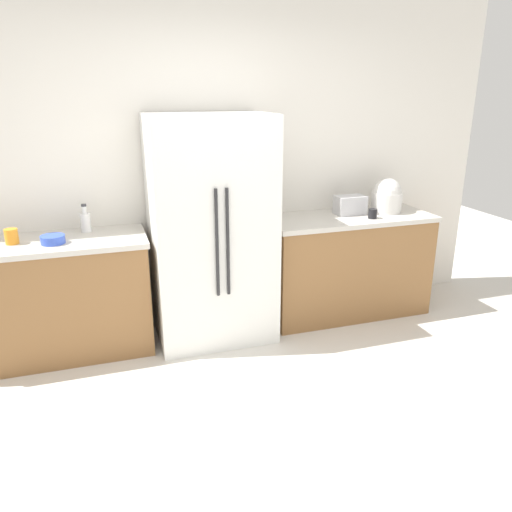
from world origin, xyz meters
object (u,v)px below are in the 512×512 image
at_px(cup_a, 373,214).
at_px(cup_b, 11,236).
at_px(toaster, 350,205).
at_px(rice_cooker, 387,197).
at_px(bowl_a, 53,239).
at_px(refrigerator, 211,231).
at_px(bottle_a, 85,221).

distance_m(cup_a, cup_b, 2.80).
bearing_deg(toaster, rice_cooker, -3.35).
relative_size(toaster, bowl_a, 1.55).
bearing_deg(rice_cooker, toaster, 176.65).
distance_m(refrigerator, bowl_a, 1.15).
bearing_deg(refrigerator, toaster, 4.93).
bearing_deg(bowl_a, cup_a, -1.28).
height_order(rice_cooker, cup_a, rice_cooker).
distance_m(toaster, cup_a, 0.23).
bearing_deg(toaster, cup_a, -61.09).
relative_size(refrigerator, rice_cooker, 5.91).
xyz_separation_m(refrigerator, toaster, (1.27, 0.11, 0.09)).
height_order(cup_a, cup_b, cup_b).
height_order(rice_cooker, bottle_a, rice_cooker).
height_order(rice_cooker, cup_b, rice_cooker).
height_order(bottle_a, cup_b, bottle_a).
bearing_deg(refrigerator, cup_b, 178.10).
distance_m(rice_cooker, cup_b, 3.04).
height_order(cup_a, bowl_a, cup_a).
relative_size(cup_b, bowl_a, 0.65).
relative_size(cup_a, bowl_a, 0.49).
bearing_deg(refrigerator, bowl_a, -178.42).
relative_size(bottle_a, bowl_a, 1.29).
xyz_separation_m(rice_cooker, bowl_a, (-2.77, -0.12, -0.11)).
bearing_deg(toaster, cup_b, -178.68).
relative_size(rice_cooker, bowl_a, 1.80).
xyz_separation_m(toaster, cup_b, (-2.69, -0.06, -0.03)).
distance_m(refrigerator, rice_cooker, 1.62).
distance_m(cup_b, bowl_a, 0.29).
bearing_deg(cup_b, bottle_a, 18.97).
relative_size(rice_cooker, cup_a, 3.66).
bearing_deg(bowl_a, bottle_a, 48.10).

